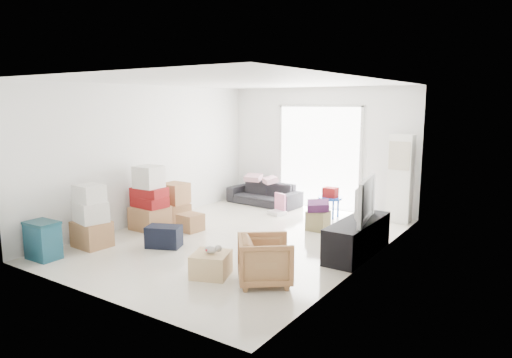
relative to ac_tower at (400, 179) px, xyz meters
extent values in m
cube|color=beige|center=(-1.95, -2.65, -0.99)|extent=(4.50, 6.00, 0.24)
cube|color=white|center=(-1.95, -2.65, 1.95)|extent=(4.50, 6.00, 0.24)
cube|color=white|center=(-1.95, 0.47, 0.48)|extent=(4.50, 0.24, 2.70)
cube|color=white|center=(-1.95, -5.77, 0.48)|extent=(4.50, 0.24, 2.70)
cube|color=white|center=(-4.32, -2.65, 0.48)|extent=(0.24, 6.00, 2.70)
cube|color=white|center=(0.42, -2.65, 0.48)|extent=(0.24, 6.00, 2.70)
cube|color=white|center=(-1.95, 0.33, 0.27)|extent=(2.00, 0.01, 2.30)
cube|color=silver|center=(-2.95, 0.32, 0.27)|extent=(0.06, 0.04, 2.30)
cube|color=silver|center=(-0.95, 0.32, 0.27)|extent=(0.06, 0.04, 2.30)
cube|color=silver|center=(-1.95, 0.32, 1.42)|extent=(2.10, 0.04, 0.06)
cube|color=white|center=(0.00, 0.00, 0.00)|extent=(0.45, 0.30, 1.75)
cube|color=black|center=(0.05, -2.34, -0.60)|extent=(0.49, 1.65, 0.55)
imported|color=black|center=(0.05, -2.34, -0.25)|extent=(0.86, 1.25, 0.15)
imported|color=#26262B|center=(-3.11, -0.15, -0.53)|extent=(1.79, 0.63, 0.69)
cube|color=#D49BA5|center=(-3.43, -0.11, -0.13)|extent=(0.43, 0.36, 0.12)
cube|color=#D49BA5|center=(-2.92, -0.18, -0.13)|extent=(0.43, 0.42, 0.11)
imported|color=#A47849|center=(-0.52, -4.13, -0.53)|extent=(0.92, 0.93, 0.70)
cube|color=navy|center=(-3.85, -5.21, -0.74)|extent=(0.50, 0.35, 0.27)
cube|color=navy|center=(-3.85, -5.21, -0.47)|extent=(0.50, 0.35, 0.27)
cube|color=#0C333D|center=(-3.85, -5.21, -0.31)|extent=(0.52, 0.37, 0.04)
cube|color=#916341|center=(-3.75, -4.41, -0.66)|extent=(0.59, 0.50, 0.43)
cube|color=white|center=(-3.75, -4.41, -0.28)|extent=(0.60, 0.53, 0.33)
cube|color=white|center=(-3.75, -4.41, 0.02)|extent=(0.45, 0.41, 0.28)
cube|color=#916341|center=(-3.75, -3.12, -0.66)|extent=(0.59, 0.59, 0.43)
cube|color=maroon|center=(-3.75, -3.12, -0.35)|extent=(0.68, 0.48, 0.19)
cube|color=maroon|center=(-3.75, -3.12, -0.17)|extent=(0.65, 0.45, 0.17)
cube|color=white|center=(-3.75, -3.12, 0.12)|extent=(0.46, 0.44, 0.41)
cube|color=#916341|center=(-3.72, -2.47, -0.69)|extent=(0.62, 0.55, 0.38)
cube|color=#916341|center=(-3.72, -2.47, -0.29)|extent=(0.45, 0.45, 0.41)
cube|color=#916341|center=(-3.02, -2.80, -0.71)|extent=(0.42, 0.42, 0.32)
cube|color=black|center=(-2.74, -3.77, -0.70)|extent=(0.64, 0.53, 0.36)
cube|color=#918254|center=(-1.08, -1.42, -0.69)|extent=(0.37, 0.37, 0.36)
cube|color=#4A1D4A|center=(-1.08, -1.42, -0.44)|extent=(0.53, 0.53, 0.14)
cylinder|color=#1443B0|center=(-1.30, -0.42, -0.46)|extent=(0.50, 0.50, 0.04)
cylinder|color=#1443B0|center=(-1.17, -0.29, -0.68)|extent=(0.04, 0.04, 0.39)
cylinder|color=#1443B0|center=(-1.42, -0.29, -0.68)|extent=(0.04, 0.04, 0.39)
cylinder|color=#1443B0|center=(-1.42, -0.54, -0.68)|extent=(0.04, 0.04, 0.39)
cylinder|color=#1443B0|center=(-1.17, -0.54, -0.68)|extent=(0.04, 0.04, 0.39)
cube|color=maroon|center=(-1.30, -0.42, -0.34)|extent=(0.28, 0.22, 0.20)
cube|color=silver|center=(-2.33, -0.84, -0.83)|extent=(0.40, 0.37, 0.08)
cube|color=pink|center=(-2.33, -0.72, -0.61)|extent=(0.31, 0.13, 0.36)
cube|color=#D9AB7D|center=(-1.28, -4.33, -0.71)|extent=(0.63, 0.63, 0.32)
ellipsoid|color=#B2ADA8|center=(-1.28, -4.33, -0.50)|extent=(0.19, 0.13, 0.10)
cube|color=red|center=(-1.28, -4.33, -0.50)|extent=(0.16, 0.15, 0.03)
sphere|color=#B2ADA8|center=(-1.17, -4.30, -0.47)|extent=(0.10, 0.10, 0.10)
camera|label=1|loc=(2.56, -8.95, 1.48)|focal=32.00mm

